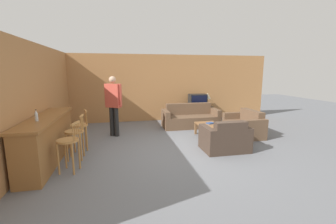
% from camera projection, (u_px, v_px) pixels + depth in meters
% --- Properties ---
extents(ground_plane, '(24.00, 24.00, 0.00)m').
position_uv_depth(ground_plane, '(180.00, 152.00, 5.52)').
color(ground_plane, slate).
extents(wall_back, '(9.40, 0.08, 2.60)m').
position_uv_depth(wall_back, '(156.00, 88.00, 8.89)').
color(wall_back, '#B27A47').
rests_on(wall_back, ground_plane).
extents(wall_left, '(0.08, 8.74, 2.60)m').
position_uv_depth(wall_left, '(47.00, 96.00, 5.94)').
color(wall_left, '#B27A47').
rests_on(wall_left, ground_plane).
extents(bar_counter, '(0.55, 2.61, 1.00)m').
position_uv_depth(bar_counter, '(48.00, 139.00, 4.84)').
color(bar_counter, brown).
rests_on(bar_counter, ground_plane).
extents(bar_chair_near, '(0.49, 0.49, 1.00)m').
position_uv_depth(bar_chair_near, '(69.00, 144.00, 4.34)').
color(bar_chair_near, '#B77F42').
rests_on(bar_chair_near, ground_plane).
extents(bar_chair_mid, '(0.41, 0.41, 1.00)m').
position_uv_depth(bar_chair_mid, '(75.00, 135.00, 4.98)').
color(bar_chair_mid, '#B77F42').
rests_on(bar_chair_mid, ground_plane).
extents(bar_chair_far, '(0.49, 0.49, 1.00)m').
position_uv_depth(bar_chair_far, '(80.00, 128.00, 5.57)').
color(bar_chair_far, '#B77F42').
rests_on(bar_chair_far, ground_plane).
extents(couch_far, '(1.97, 0.84, 0.81)m').
position_uv_depth(couch_far, '(190.00, 119.00, 8.00)').
color(couch_far, brown).
rests_on(couch_far, ground_plane).
extents(armchair_near, '(1.09, 0.80, 0.79)m').
position_uv_depth(armchair_near, '(225.00, 139.00, 5.56)').
color(armchair_near, '#423328').
rests_on(armchair_near, ground_plane).
extents(loveseat_right, '(0.77, 1.33, 0.78)m').
position_uv_depth(loveseat_right, '(244.00, 126.00, 6.92)').
color(loveseat_right, brown).
rests_on(loveseat_right, ground_plane).
extents(coffee_table, '(0.62, 0.88, 0.39)m').
position_uv_depth(coffee_table, '(209.00, 126.00, 6.70)').
color(coffee_table, brown).
rests_on(coffee_table, ground_plane).
extents(tv_unit, '(1.14, 0.55, 0.60)m').
position_uv_depth(tv_unit, '(197.00, 113.00, 8.98)').
color(tv_unit, '#2D2319').
rests_on(tv_unit, ground_plane).
extents(tv, '(0.68, 0.41, 0.47)m').
position_uv_depth(tv, '(198.00, 100.00, 8.88)').
color(tv, black).
rests_on(tv, tv_unit).
extents(bottle, '(0.06, 0.06, 0.23)m').
position_uv_depth(bottle, '(36.00, 116.00, 4.34)').
color(bottle, silver).
rests_on(bottle, bar_counter).
extents(book_on_table, '(0.26, 0.23, 0.03)m').
position_uv_depth(book_on_table, '(210.00, 123.00, 6.78)').
color(book_on_table, navy).
rests_on(book_on_table, coffee_table).
extents(table_lamp, '(0.27, 0.27, 0.50)m').
position_uv_depth(table_lamp, '(208.00, 96.00, 8.95)').
color(table_lamp, brown).
rests_on(table_lamp, tv_unit).
extents(person_by_window, '(0.51, 0.40, 1.81)m').
position_uv_depth(person_by_window, '(113.00, 103.00, 6.71)').
color(person_by_window, black).
rests_on(person_by_window, ground_plane).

